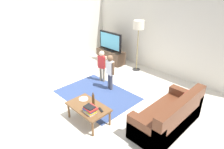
{
  "coord_description": "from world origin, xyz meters",
  "views": [
    {
      "loc": [
        3.49,
        -2.85,
        3.05
      ],
      "look_at": [
        0.0,
        0.6,
        0.65
      ],
      "focal_mm": 31.86,
      "sensor_mm": 36.0,
      "label": 1
    }
  ],
  "objects_px": {
    "floor_lamp": "(139,28)",
    "plate": "(84,99)",
    "child_center": "(110,69)",
    "tv_stand": "(111,56)",
    "couch": "(170,118)",
    "book_stack": "(90,109)",
    "tv": "(110,42)",
    "child_near_tv": "(102,63)",
    "coffee_table": "(88,108)",
    "tv_remote": "(101,110)",
    "bottle": "(93,100)"
  },
  "relations": [
    {
      "from": "floor_lamp",
      "to": "plate",
      "type": "bearing_deg",
      "value": -75.73
    },
    {
      "from": "child_center",
      "to": "plate",
      "type": "bearing_deg",
      "value": -72.0
    },
    {
      "from": "tv_stand",
      "to": "couch",
      "type": "xyz_separation_m",
      "value": [
        3.7,
        -1.79,
        0.05
      ]
    },
    {
      "from": "child_center",
      "to": "book_stack",
      "type": "relative_size",
      "value": 3.6
    },
    {
      "from": "tv_stand",
      "to": "floor_lamp",
      "type": "distance_m",
      "value": 1.77
    },
    {
      "from": "tv_stand",
      "to": "couch",
      "type": "distance_m",
      "value": 4.11
    },
    {
      "from": "tv_stand",
      "to": "tv",
      "type": "distance_m",
      "value": 0.6
    },
    {
      "from": "child_near_tv",
      "to": "plate",
      "type": "xyz_separation_m",
      "value": [
        0.97,
        -1.48,
        -0.2
      ]
    },
    {
      "from": "tv",
      "to": "book_stack",
      "type": "bearing_deg",
      "value": -50.65
    },
    {
      "from": "floor_lamp",
      "to": "coffee_table",
      "type": "xyz_separation_m",
      "value": [
        1.05,
        -3.06,
        -1.17
      ]
    },
    {
      "from": "tv_stand",
      "to": "floor_lamp",
      "type": "height_order",
      "value": "floor_lamp"
    },
    {
      "from": "child_near_tv",
      "to": "coffee_table",
      "type": "bearing_deg",
      "value": -51.11
    },
    {
      "from": "tv",
      "to": "couch",
      "type": "relative_size",
      "value": 0.61
    },
    {
      "from": "tv",
      "to": "tv_stand",
      "type": "bearing_deg",
      "value": 90.0
    },
    {
      "from": "child_near_tv",
      "to": "coffee_table",
      "type": "height_order",
      "value": "child_near_tv"
    },
    {
      "from": "tv_stand",
      "to": "book_stack",
      "type": "relative_size",
      "value": 3.96
    },
    {
      "from": "tv_remote",
      "to": "tv",
      "type": "bearing_deg",
      "value": 149.75
    },
    {
      "from": "couch",
      "to": "tv_remote",
      "type": "distance_m",
      "value": 1.53
    },
    {
      "from": "book_stack",
      "to": "plate",
      "type": "distance_m",
      "value": 0.57
    },
    {
      "from": "tv_stand",
      "to": "coffee_table",
      "type": "relative_size",
      "value": 1.2
    },
    {
      "from": "tv_stand",
      "to": "child_near_tv",
      "type": "distance_m",
      "value": 1.68
    },
    {
      "from": "couch",
      "to": "tv_remote",
      "type": "xyz_separation_m",
      "value": [
        -1.14,
        -1.02,
        0.14
      ]
    },
    {
      "from": "couch",
      "to": "child_center",
      "type": "relative_size",
      "value": 1.65
    },
    {
      "from": "tv",
      "to": "tv_remote",
      "type": "relative_size",
      "value": 6.47
    },
    {
      "from": "child_center",
      "to": "couch",
      "type": "bearing_deg",
      "value": -7.53
    },
    {
      "from": "book_stack",
      "to": "bottle",
      "type": "distance_m",
      "value": 0.3
    },
    {
      "from": "child_center",
      "to": "bottle",
      "type": "relative_size",
      "value": 3.34
    },
    {
      "from": "bottle",
      "to": "child_center",
      "type": "bearing_deg",
      "value": 121.03
    },
    {
      "from": "coffee_table",
      "to": "tv_remote",
      "type": "distance_m",
      "value": 0.34
    },
    {
      "from": "tv_stand",
      "to": "bottle",
      "type": "height_order",
      "value": "bottle"
    },
    {
      "from": "couch",
      "to": "coffee_table",
      "type": "height_order",
      "value": "couch"
    },
    {
      "from": "couch",
      "to": "child_near_tv",
      "type": "height_order",
      "value": "child_near_tv"
    },
    {
      "from": "tv",
      "to": "plate",
      "type": "relative_size",
      "value": 5.0
    },
    {
      "from": "child_center",
      "to": "bottle",
      "type": "xyz_separation_m",
      "value": [
        0.77,
        -1.29,
        -0.1
      ]
    },
    {
      "from": "couch",
      "to": "child_near_tv",
      "type": "xyz_separation_m",
      "value": [
        -2.73,
        0.46,
        0.33
      ]
    },
    {
      "from": "couch",
      "to": "plate",
      "type": "xyz_separation_m",
      "value": [
        -1.76,
        -1.02,
        0.14
      ]
    },
    {
      "from": "tv_stand",
      "to": "coffee_table",
      "type": "height_order",
      "value": "tv_stand"
    },
    {
      "from": "floor_lamp",
      "to": "child_near_tv",
      "type": "distance_m",
      "value": 1.76
    },
    {
      "from": "coffee_table",
      "to": "plate",
      "type": "relative_size",
      "value": 4.55
    },
    {
      "from": "couch",
      "to": "child_center",
      "type": "xyz_separation_m",
      "value": [
        -2.18,
        0.29,
        0.37
      ]
    },
    {
      "from": "tv_stand",
      "to": "tv_remote",
      "type": "relative_size",
      "value": 7.06
    },
    {
      "from": "couch",
      "to": "bottle",
      "type": "distance_m",
      "value": 1.75
    },
    {
      "from": "bottle",
      "to": "tv_stand",
      "type": "bearing_deg",
      "value": 129.41
    },
    {
      "from": "tv",
      "to": "tv_remote",
      "type": "distance_m",
      "value": 3.8
    },
    {
      "from": "tv",
      "to": "couch",
      "type": "xyz_separation_m",
      "value": [
        3.7,
        -1.77,
        -0.56
      ]
    },
    {
      "from": "child_center",
      "to": "plate",
      "type": "relative_size",
      "value": 4.96
    },
    {
      "from": "couch",
      "to": "plate",
      "type": "distance_m",
      "value": 2.04
    },
    {
      "from": "bottle",
      "to": "tv_remote",
      "type": "height_order",
      "value": "bottle"
    },
    {
      "from": "floor_lamp",
      "to": "child_center",
      "type": "xyz_separation_m",
      "value": [
        0.33,
        -1.65,
        -0.89
      ]
    },
    {
      "from": "tv_stand",
      "to": "plate",
      "type": "relative_size",
      "value": 5.45
    }
  ]
}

